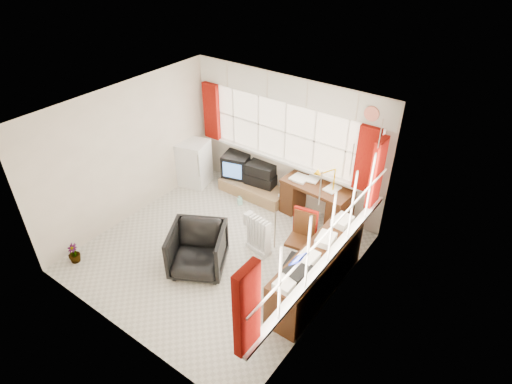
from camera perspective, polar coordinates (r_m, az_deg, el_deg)
ground at (r=7.30m, az=-4.98°, el=-7.98°), size 4.00×4.00×0.00m
room_walls at (r=6.41m, az=-5.63°, el=2.08°), size 4.00×4.00×4.00m
window_back at (r=8.03m, az=3.69°, el=4.62°), size 3.70×0.12×3.60m
window_right at (r=5.87m, az=9.35°, el=-8.48°), size 0.12×3.70×3.60m
curtains at (r=6.61m, az=5.77°, el=2.67°), size 3.83×3.83×1.15m
overhead_cabinets at (r=6.25m, az=6.89°, el=8.97°), size 3.98×3.98×0.48m
desk at (r=7.86m, az=8.13°, el=-1.03°), size 1.32×0.72×0.77m
desk_lamp at (r=7.37m, az=10.46°, el=2.27°), size 0.17×0.14×0.47m
task_chair at (r=6.85m, az=6.21°, el=-5.77°), size 0.47×0.49×0.97m
office_chair at (r=6.79m, az=-7.78°, el=-7.67°), size 1.14×1.15×0.78m
radiator at (r=7.13m, az=0.36°, el=-6.14°), size 0.47×0.24×0.67m
credenza at (r=6.45m, az=8.04°, el=-10.41°), size 0.50×2.00×0.85m
file_tray at (r=5.80m, az=5.69°, el=-10.58°), size 0.34×0.41×0.12m
tv_bench at (r=8.56m, az=-0.41°, el=0.29°), size 1.40×0.50×0.25m
crt_tv at (r=8.69m, az=-2.57°, el=3.62°), size 0.62×0.59×0.47m
hifi_stack at (r=8.43m, az=0.74°, el=2.40°), size 0.65×0.45×0.43m
mini_fridge at (r=8.87m, az=-8.22°, el=3.83°), size 0.68×0.68×0.94m
spray_bottle_a at (r=8.22m, az=3.02°, el=-1.17°), size 0.16×0.16×0.30m
spray_bottle_b at (r=8.32m, az=-2.17°, el=-1.08°), size 0.12×0.12×0.19m
flower_vase at (r=7.60m, az=-23.12°, el=-7.52°), size 0.21×0.21×0.34m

